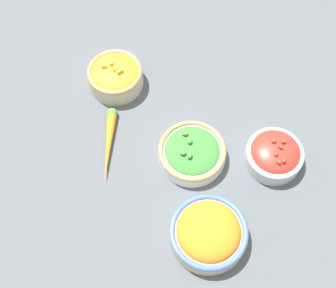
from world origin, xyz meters
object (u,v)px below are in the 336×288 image
at_px(bowl_cherry_tomatoes, 274,154).
at_px(loose_carrot, 109,142).
at_px(bowl_broccoli, 192,152).
at_px(bowl_carrots, 208,233).
at_px(bowl_squash, 115,75).

height_order(bowl_cherry_tomatoes, loose_carrot, bowl_cherry_tomatoes).
distance_m(bowl_broccoli, loose_carrot, 0.19).
distance_m(bowl_carrots, loose_carrot, 0.31).
distance_m(bowl_broccoli, bowl_carrots, 0.19).
distance_m(bowl_squash, bowl_cherry_tomatoes, 0.42).
bearing_deg(bowl_carrots, bowl_broccoli, 130.23).
bearing_deg(loose_carrot, bowl_squash, 179.76).
xyz_separation_m(bowl_squash, bowl_cherry_tomatoes, (0.42, 0.01, -0.00)).
height_order(bowl_carrots, loose_carrot, bowl_carrots).
bearing_deg(bowl_cherry_tomatoes, bowl_squash, -178.63).
bearing_deg(bowl_squash, bowl_carrots, -30.18).
height_order(bowl_broccoli, bowl_squash, bowl_squash).
xyz_separation_m(bowl_squash, bowl_carrots, (0.38, -0.22, -0.00)).
bearing_deg(bowl_broccoli, bowl_cherry_tomatoes, 28.87).
height_order(bowl_cherry_tomatoes, bowl_carrots, bowl_cherry_tomatoes).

